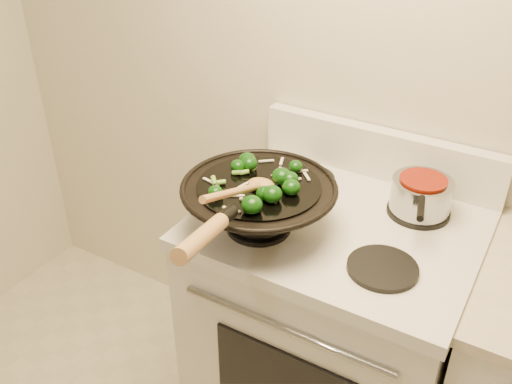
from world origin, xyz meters
The scene contains 5 objects.
stove centered at (-0.14, 1.17, 0.47)m, with size 0.78×0.67×1.08m.
wok centered at (-0.32, 1.01, 1.01)m, with size 0.42×0.69×0.27m.
stirfry centered at (-0.30, 1.02, 1.08)m, with size 0.26×0.31×0.05m.
wooden_spoon centered at (-0.30, 0.93, 1.10)m, with size 0.08×0.32×0.13m.
saucepan centered at (0.04, 1.32, 0.98)m, with size 0.17×0.27×0.10m.
Camera 1 is at (0.33, -0.10, 1.84)m, focal length 40.00 mm.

